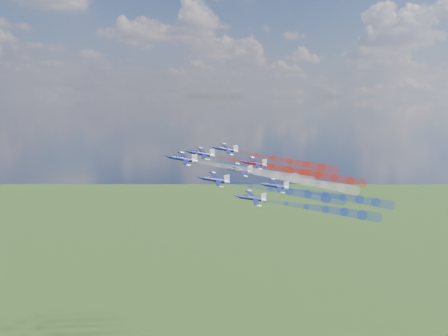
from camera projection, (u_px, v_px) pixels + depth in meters
jet_lead at (182, 159)px, 161.28m from camera, size 13.70×11.19×8.70m
trail_lead at (258, 172)px, 172.20m from camera, size 45.43×10.03×14.58m
jet_inner_left at (214, 180)px, 158.09m from camera, size 13.70×11.19×8.70m
trail_inner_left at (289, 192)px, 169.01m from camera, size 45.43×10.03×14.58m
jet_inner_right at (201, 153)px, 171.88m from camera, size 13.70×11.19×8.70m
trail_inner_right at (271, 166)px, 182.80m from camera, size 45.43×10.03×14.58m
jet_outer_left at (251, 198)px, 154.38m from camera, size 13.70×11.19×8.70m
trail_outer_left at (325, 209)px, 165.30m from camera, size 45.43×10.03×14.58m
jet_center_third at (239, 170)px, 170.67m from camera, size 13.70×11.19×8.70m
trail_center_third at (307, 182)px, 181.59m from camera, size 45.43×10.03×14.58m
jet_outer_right at (225, 149)px, 183.28m from camera, size 13.70×11.19×8.70m
trail_outer_right at (290, 161)px, 194.20m from camera, size 45.43×10.03×14.58m
jet_rear_left at (275, 186)px, 166.47m from camera, size 13.70×11.19×8.70m
trail_rear_left at (343, 197)px, 177.39m from camera, size 45.43×10.03×14.58m
jet_rear_right at (254, 163)px, 180.11m from camera, size 13.70×11.19×8.70m
trail_rear_right at (318, 175)px, 191.03m from camera, size 45.43×10.03×14.58m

